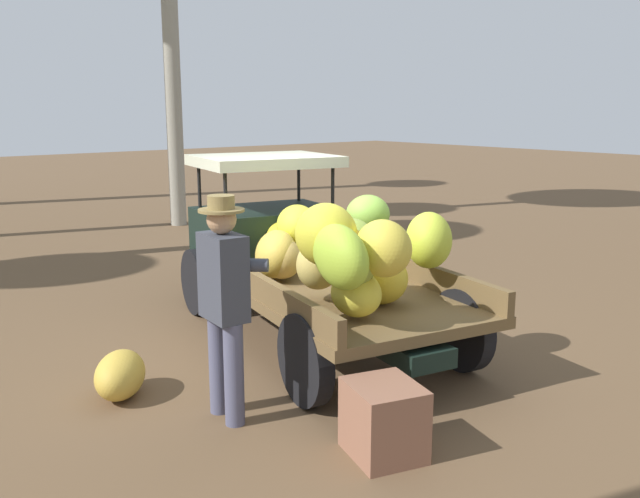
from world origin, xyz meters
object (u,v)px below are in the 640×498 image
(wooden_crate, at_px, (384,420))
(loose_banana_bunch, at_px, (120,375))
(truck, at_px, (303,250))
(farmer, at_px, (225,295))

(wooden_crate, bearing_deg, loose_banana_bunch, 26.02)
(truck, xyz_separation_m, loose_banana_bunch, (-0.23, 2.10, -0.73))
(truck, height_order, loose_banana_bunch, truck)
(wooden_crate, height_order, loose_banana_bunch, wooden_crate)
(farmer, height_order, wooden_crate, farmer)
(truck, height_order, wooden_crate, truck)
(truck, bearing_deg, farmer, 136.25)
(truck, relative_size, farmer, 2.67)
(farmer, xyz_separation_m, wooden_crate, (-1.18, -0.53, -0.73))
(loose_banana_bunch, bearing_deg, farmer, -151.51)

